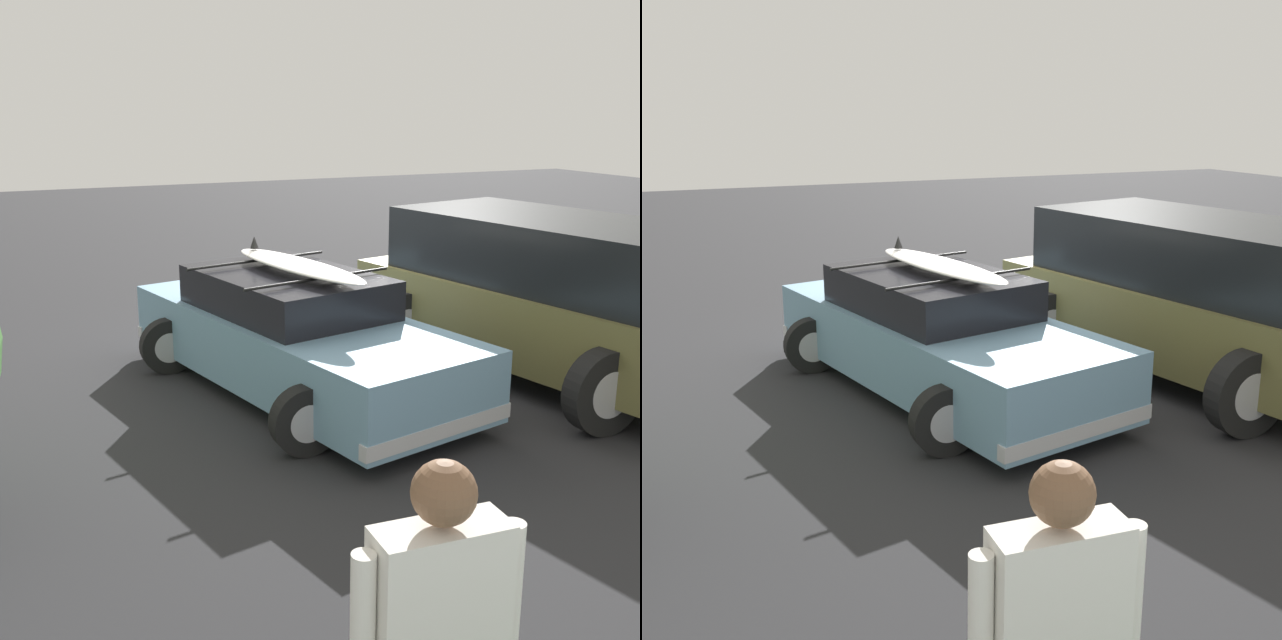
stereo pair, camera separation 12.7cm
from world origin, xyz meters
TOP-DOWN VIEW (x-y plane):
  - ground_plane at (0.00, 0.00)m, footprint 44.00×44.00m
  - sedan_car at (0.78, 0.66)m, footprint 2.88×4.74m
  - suv_car at (-2.07, 1.35)m, footprint 3.27×5.09m
  - person_bystander at (2.48, 6.12)m, footprint 0.71×0.24m

SIDE VIEW (x-z plane):
  - ground_plane at x=0.00m, z-range -0.02..0.00m
  - sedan_car at x=0.78m, z-range -0.16..1.41m
  - suv_car at x=-2.07m, z-range 0.04..1.85m
  - person_bystander at x=2.48m, z-range 0.18..2.01m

